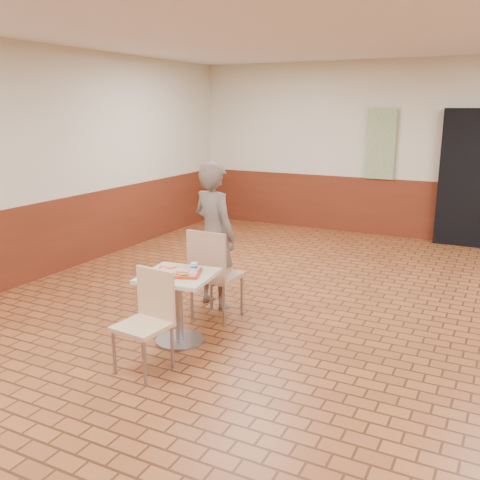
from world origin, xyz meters
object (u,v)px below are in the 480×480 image
at_px(chair_main_back, 213,270).
at_px(long_john_donut, 182,273).
at_px(ring_donut, 171,266).
at_px(paper_cup, 194,267).
at_px(serving_tray, 178,273).
at_px(chair_main_front, 148,315).
at_px(main_table, 179,296).
at_px(customer, 214,235).

xyz_separation_m(chair_main_back, long_john_donut, (0.08, -0.70, 0.18)).
relative_size(ring_donut, long_john_donut, 0.76).
distance_m(chair_main_back, paper_cup, 0.59).
bearing_deg(ring_donut, chair_main_back, 74.66).
distance_m(serving_tray, long_john_donut, 0.13).
distance_m(serving_tray, ring_donut, 0.16).
xyz_separation_m(serving_tray, paper_cup, (0.13, 0.08, 0.05)).
height_order(chair_main_back, long_john_donut, chair_main_back).
distance_m(serving_tray, paper_cup, 0.16).
height_order(chair_main_back, serving_tray, chair_main_back).
height_order(long_john_donut, paper_cup, paper_cup).
xyz_separation_m(serving_tray, long_john_donut, (0.10, -0.08, 0.03)).
height_order(chair_main_front, serving_tray, chair_main_front).
distance_m(main_table, paper_cup, 0.33).
distance_m(chair_main_front, long_john_donut, 0.55).
height_order(main_table, customer, customer).
relative_size(customer, serving_tray, 3.94).
xyz_separation_m(chair_main_back, customer, (-0.21, 0.41, 0.27)).
relative_size(serving_tray, long_john_donut, 2.98).
bearing_deg(serving_tray, customer, 100.74).
bearing_deg(main_table, paper_cup, 30.01).
bearing_deg(main_table, customer, 100.74).
height_order(main_table, chair_main_back, chair_main_back).
relative_size(chair_main_back, ring_donut, 9.38).
bearing_deg(long_john_donut, chair_main_back, 96.69).
relative_size(customer, paper_cup, 20.09).
bearing_deg(chair_main_back, paper_cup, 103.47).
relative_size(chair_main_front, paper_cup, 10.70).
xyz_separation_m(main_table, chair_main_front, (0.07, -0.57, 0.03)).
relative_size(chair_main_front, ring_donut, 8.28).
bearing_deg(serving_tray, long_john_donut, -38.30).
distance_m(main_table, serving_tray, 0.24).
bearing_deg(chair_main_front, ring_donut, 112.61).
distance_m(chair_main_front, serving_tray, 0.62).
bearing_deg(customer, paper_cup, 128.22).
distance_m(customer, long_john_donut, 1.15).
bearing_deg(ring_donut, serving_tray, -31.71).
bearing_deg(paper_cup, serving_tray, -149.99).
bearing_deg(paper_cup, main_table, -149.99).
bearing_deg(chair_main_front, long_john_donut, 92.08).
distance_m(chair_main_front, customer, 1.66).
bearing_deg(chair_main_front, chair_main_back, 98.08).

